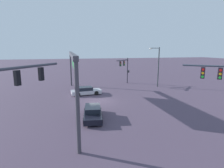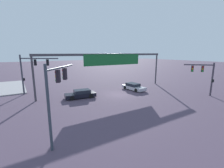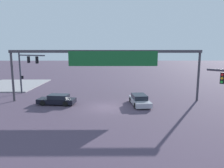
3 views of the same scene
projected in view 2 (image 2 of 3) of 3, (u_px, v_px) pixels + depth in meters
The scene contains 7 objects.
ground_plane at pixel (119, 95), 24.92m from camera, with size 227.54×227.54×0.00m, color #4B3C4F.
traffic_signal_near_corner at pixel (56, 87), 11.15m from camera, with size 2.93×3.72×5.96m.
traffic_signal_opposite_side at pixel (31, 68), 24.15m from camera, with size 5.05×4.03×6.32m.
traffic_signal_cross_street at pixel (205, 74), 23.84m from camera, with size 3.10×3.48×5.15m.
overhead_sign_gantry at pixel (110, 59), 26.64m from camera, with size 23.94×0.43×6.47m.
sedan_car_approaching at pixel (81, 94), 23.09m from camera, with size 4.63×2.28×1.21m.
sedan_car_waiting_far at pixel (134, 87), 27.96m from camera, with size 2.21×4.65×1.21m.
Camera 2 is at (13.60, 19.90, 6.63)m, focal length 24.88 mm.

